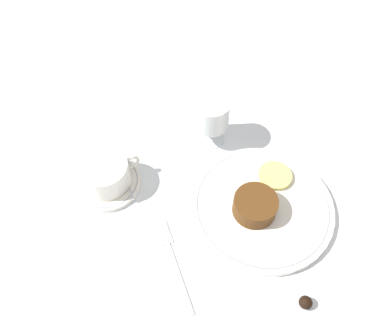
{
  "coord_description": "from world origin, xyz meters",
  "views": [
    {
      "loc": [
        -0.28,
        -0.27,
        0.66
      ],
      "look_at": [
        -0.09,
        0.11,
        0.04
      ],
      "focal_mm": 35.0,
      "sensor_mm": 36.0,
      "label": 1
    }
  ],
  "objects_px": {
    "dinner_plate": "(260,207)",
    "dessert_cake": "(255,206)",
    "wine_glass": "(211,116)",
    "coffee_cup": "(105,173)",
    "fork": "(171,254)"
  },
  "relations": [
    {
      "from": "fork",
      "to": "dinner_plate",
      "type": "bearing_deg",
      "value": 1.39
    },
    {
      "from": "wine_glass",
      "to": "dessert_cake",
      "type": "relative_size",
      "value": 1.36
    },
    {
      "from": "dessert_cake",
      "to": "wine_glass",
      "type": "bearing_deg",
      "value": 85.32
    },
    {
      "from": "coffee_cup",
      "to": "dessert_cake",
      "type": "xyz_separation_m",
      "value": [
        0.23,
        -0.2,
        -0.01
      ]
    },
    {
      "from": "wine_glass",
      "to": "fork",
      "type": "bearing_deg",
      "value": -133.28
    },
    {
      "from": "coffee_cup",
      "to": "dessert_cake",
      "type": "bearing_deg",
      "value": -40.79
    },
    {
      "from": "dinner_plate",
      "to": "wine_glass",
      "type": "relative_size",
      "value": 2.45
    },
    {
      "from": "dinner_plate",
      "to": "wine_glass",
      "type": "height_order",
      "value": "wine_glass"
    },
    {
      "from": "coffee_cup",
      "to": "dessert_cake",
      "type": "height_order",
      "value": "coffee_cup"
    },
    {
      "from": "dinner_plate",
      "to": "wine_glass",
      "type": "xyz_separation_m",
      "value": [
        -0.0,
        0.2,
        0.07
      ]
    },
    {
      "from": "coffee_cup",
      "to": "fork",
      "type": "relative_size",
      "value": 0.67
    },
    {
      "from": "coffee_cup",
      "to": "dessert_cake",
      "type": "distance_m",
      "value": 0.3
    },
    {
      "from": "dinner_plate",
      "to": "dessert_cake",
      "type": "relative_size",
      "value": 3.32
    },
    {
      "from": "coffee_cup",
      "to": "dessert_cake",
      "type": "relative_size",
      "value": 1.47
    },
    {
      "from": "coffee_cup",
      "to": "wine_glass",
      "type": "height_order",
      "value": "wine_glass"
    }
  ]
}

